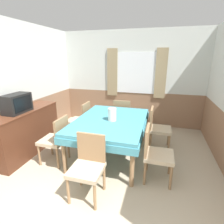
{
  "coord_description": "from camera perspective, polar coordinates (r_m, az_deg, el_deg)",
  "views": [
    {
      "loc": [
        0.83,
        -1.08,
        1.91
      ],
      "look_at": [
        -0.03,
        1.95,
        0.91
      ],
      "focal_mm": 28.0,
      "sensor_mm": 36.0,
      "label": 1
    }
  ],
  "objects": [
    {
      "name": "chair_right_near",
      "position": [
        2.88,
        13.86,
        -12.54
      ],
      "size": [
        0.44,
        0.44,
        0.89
      ],
      "rotation": [
        0.0,
        0.0,
        4.71
      ],
      "color": "#93704C",
      "rests_on": "ground_plane"
    },
    {
      "name": "sideboard",
      "position": [
        3.96,
        -26.04,
        -5.7
      ],
      "size": [
        0.46,
        1.56,
        0.91
      ],
      "color": "#4C2819",
      "rests_on": "ground_plane"
    },
    {
      "name": "chair_right_far",
      "position": [
        3.85,
        14.57,
        -4.68
      ],
      "size": [
        0.44,
        0.44,
        0.89
      ],
      "rotation": [
        0.0,
        0.0,
        4.71
      ],
      "color": "#93704C",
      "rests_on": "ground_plane"
    },
    {
      "name": "vase",
      "position": [
        3.27,
        0.06,
        -0.79
      ],
      "size": [
        0.16,
        0.16,
        0.24
      ],
      "color": "silver",
      "rests_on": "dining_table"
    },
    {
      "name": "wall_left",
      "position": [
        4.15,
        -27.47,
        7.2
      ],
      "size": [
        0.05,
        4.2,
        2.6
      ],
      "color": "silver",
      "rests_on": "ground_plane"
    },
    {
      "name": "chair_head_window",
      "position": [
        4.48,
        3.51,
        -0.9
      ],
      "size": [
        0.44,
        0.44,
        0.89
      ],
      "color": "#93704C",
      "rests_on": "ground_plane"
    },
    {
      "name": "tv",
      "position": [
        3.68,
        -28.62,
        2.47
      ],
      "size": [
        0.29,
        0.51,
        0.35
      ],
      "color": "black",
      "rests_on": "sideboard"
    },
    {
      "name": "wall_back",
      "position": [
        5.01,
        6.35,
        10.67
      ],
      "size": [
        4.32,
        0.09,
        2.6
      ],
      "color": "silver",
      "rests_on": "ground_plane"
    },
    {
      "name": "chair_left_near",
      "position": [
        3.38,
        -17.77,
        -8.16
      ],
      "size": [
        0.44,
        0.44,
        0.89
      ],
      "rotation": [
        0.0,
        0.0,
        1.57
      ],
      "color": "#93704C",
      "rests_on": "ground_plane"
    },
    {
      "name": "dining_table",
      "position": [
        3.41,
        -0.49,
        -3.98
      ],
      "size": [
        1.33,
        1.8,
        0.76
      ],
      "color": "teal",
      "rests_on": "ground_plane"
    },
    {
      "name": "chair_left_far",
      "position": [
        4.23,
        -9.97,
        -2.28
      ],
      "size": [
        0.44,
        0.44,
        0.89
      ],
      "rotation": [
        0.0,
        0.0,
        1.57
      ],
      "color": "#93704C",
      "rests_on": "ground_plane"
    },
    {
      "name": "chair_head_near",
      "position": [
        2.55,
        -7.81,
        -16.48
      ],
      "size": [
        0.44,
        0.44,
        0.89
      ],
      "rotation": [
        0.0,
        0.0,
        3.14
      ],
      "color": "#93704C",
      "rests_on": "ground_plane"
    }
  ]
}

